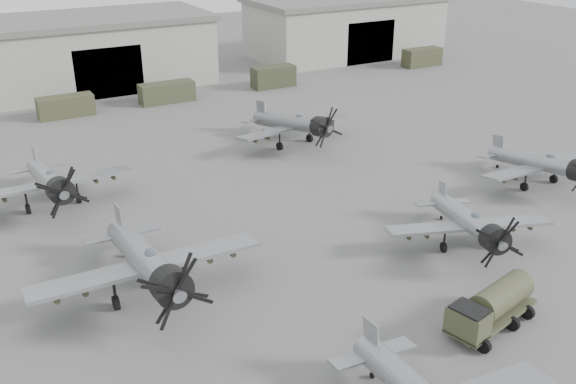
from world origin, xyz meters
name	(u,v)px	position (x,y,z in m)	size (l,w,h in m)	color
ground	(393,352)	(0.00, 0.00, 0.00)	(220.00, 220.00, 0.00)	#5C5C59
hangar_center	(94,51)	(0.00, 61.96, 4.37)	(29.00, 14.80, 8.70)	#A8A99E
hangar_right	(345,26)	(38.00, 61.96, 4.37)	(29.00, 14.80, 8.70)	#A8A99E
support_truck_3	(66,106)	(-6.32, 50.00, 1.13)	(5.94, 2.20, 2.25)	#3F402A
support_truck_4	(167,92)	(5.23, 50.00, 1.15)	(6.41, 2.20, 2.30)	#3B402A
support_truck_5	(273,77)	(19.35, 50.00, 1.32)	(5.53, 2.20, 2.63)	#353925
support_truck_7	(422,57)	(43.47, 50.00, 1.26)	(5.79, 2.20, 2.51)	#3C3D28
aircraft_mid_1	(149,263)	(-9.43, 10.69, 2.49)	(13.59, 12.22, 5.47)	gray
aircraft_mid_2	(471,223)	(11.00, 6.15, 2.03)	(11.10, 10.01, 4.47)	#94979C
aircraft_mid_3	(544,164)	(23.73, 11.24, 2.05)	(11.21, 10.09, 4.51)	gray
aircraft_far_0	(50,181)	(-12.05, 26.37, 2.26)	(12.40, 11.15, 4.97)	#94979C
aircraft_far_1	(296,124)	(10.99, 29.55, 2.25)	(12.44, 11.20, 4.94)	gray
fuel_tanker	(492,305)	(6.00, -0.80, 1.38)	(6.52, 3.84, 2.40)	#3F432C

